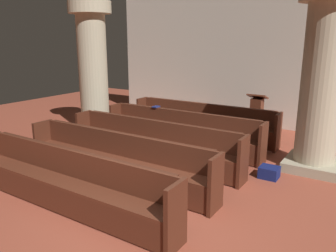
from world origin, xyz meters
TOP-DOWN VIEW (x-y plane):
  - ground_plane at (0.00, 0.00)m, footprint 19.20×19.20m
  - back_wall at (0.00, 6.08)m, footprint 10.00×0.16m
  - pew_row_0 at (-1.07, 4.06)m, footprint 3.80×0.47m
  - pew_row_1 at (-1.07, 2.97)m, footprint 3.80×0.46m
  - pew_row_2 at (-1.07, 1.88)m, footprint 3.80×0.46m
  - pew_row_3 at (-1.07, 0.79)m, footprint 3.80×0.46m
  - pew_row_4 at (-1.07, -0.30)m, footprint 3.80×0.46m
  - pillar_aisle_side at (1.69, 3.28)m, footprint 1.07×1.07m
  - pillar_far_side at (-3.78, 3.07)m, footprint 1.07×1.07m
  - lectern at (-0.03, 5.07)m, footprint 0.48×0.45m
  - hymn_book at (-1.86, 3.16)m, footprint 0.13×0.18m
  - kneeler_box_navy at (1.10, 2.42)m, footprint 0.33×0.30m

SIDE VIEW (x-z plane):
  - ground_plane at x=0.00m, z-range 0.00..0.00m
  - kneeler_box_navy at x=1.10m, z-range 0.00..0.21m
  - lectern at x=-0.03m, z-range -0.09..0.99m
  - pew_row_0 at x=-1.07m, z-range 0.03..0.89m
  - pew_row_1 at x=-1.07m, z-range 0.03..0.89m
  - pew_row_2 at x=-1.07m, z-range 0.03..0.89m
  - pew_row_3 at x=-1.07m, z-range 0.03..0.89m
  - pew_row_4 at x=-1.07m, z-range 0.03..0.89m
  - hymn_book at x=-1.86m, z-range 0.85..0.88m
  - pillar_aisle_side at x=1.69m, z-range 0.07..3.42m
  - pillar_far_side at x=-3.78m, z-range 0.07..3.42m
  - back_wall at x=0.00m, z-range 0.00..4.50m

